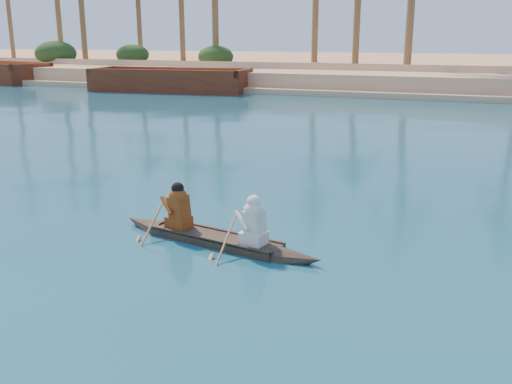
% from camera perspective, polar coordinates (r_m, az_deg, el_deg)
% --- Properties ---
extents(ground, '(160.00, 160.00, 0.00)m').
position_cam_1_polar(ground, '(18.15, -21.93, 2.57)').
color(ground, '#0C3D53').
rests_on(ground, ground).
extents(sandy_embankment, '(150.00, 51.00, 1.50)m').
position_cam_1_polar(sandy_embankment, '(61.09, 9.79, 12.18)').
color(sandy_embankment, '#E3AF80').
rests_on(sandy_embankment, ground).
extents(shrub_cluster, '(100.00, 6.00, 2.40)m').
position_cam_1_polar(shrub_cluster, '(46.10, 5.86, 12.20)').
color(shrub_cluster, '#1F3C15').
rests_on(shrub_cluster, ground).
extents(canoe, '(4.35, 1.38, 1.19)m').
position_cam_1_polar(canoe, '(10.42, -4.15, -3.95)').
color(canoe, '#3D3121').
rests_on(canoe, ground).
extents(barge_mid, '(11.08, 4.65, 1.80)m').
position_cam_1_polar(barge_mid, '(40.22, -8.55, 10.85)').
color(barge_mid, maroon).
rests_on(barge_mid, ground).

